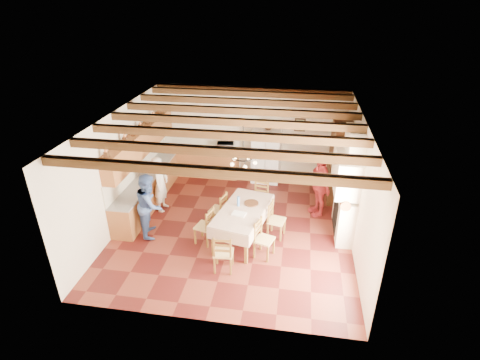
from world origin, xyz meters
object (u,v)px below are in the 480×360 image
(chair_left_far, at_px, (218,209))
(chair_end_near, at_px, (224,252))
(dining_table, at_px, (243,212))
(refrigerator, at_px, (266,155))
(person_woman_blue, at_px, (150,205))
(chair_left_near, at_px, (204,226))
(chair_end_far, at_px, (260,199))
(person_man, at_px, (161,184))
(hutch, at_px, (339,160))
(person_woman_red, at_px, (319,185))
(chair_right_near, at_px, (264,239))
(microwave, at_px, (225,147))
(chair_right_far, at_px, (277,220))

(chair_left_far, distance_m, chair_end_near, 1.82)
(dining_table, relative_size, chair_left_far, 2.24)
(refrigerator, xyz_separation_m, person_woman_blue, (-2.60, -3.51, -0.04))
(dining_table, bearing_deg, chair_left_near, -162.50)
(refrigerator, distance_m, chair_end_far, 2.18)
(person_man, distance_m, person_woman_blue, 1.20)
(hutch, bearing_deg, dining_table, -133.79)
(chair_left_near, distance_m, person_woman_red, 3.37)
(chair_right_near, xyz_separation_m, chair_end_near, (-0.84, -0.62, 0.00))
(refrigerator, distance_m, person_woman_red, 2.47)
(dining_table, bearing_deg, person_woman_blue, -177.09)
(hutch, xyz_separation_m, chair_right_near, (-1.85, -3.23, -0.73))
(dining_table, distance_m, person_woman_blue, 2.36)
(chair_right_near, relative_size, person_woman_blue, 0.57)
(chair_left_near, distance_m, microwave, 3.79)
(microwave, bearing_deg, chair_end_near, -88.46)
(chair_end_near, distance_m, microwave, 4.80)
(chair_left_near, bearing_deg, person_man, -116.10)
(refrigerator, relative_size, microwave, 3.29)
(chair_left_far, relative_size, person_man, 0.59)
(dining_table, height_order, chair_left_near, chair_left_near)
(chair_end_far, relative_size, person_woman_red, 0.54)
(hutch, height_order, chair_end_far, hutch)
(refrigerator, relative_size, chair_right_far, 1.85)
(hutch, xyz_separation_m, microwave, (-3.56, 0.84, -0.16))
(refrigerator, height_order, chair_end_far, refrigerator)
(chair_left_near, xyz_separation_m, person_woman_red, (2.80, 1.83, 0.42))
(person_man, bearing_deg, hutch, -70.77)
(hutch, bearing_deg, chair_left_far, -147.37)
(refrigerator, xyz_separation_m, chair_left_far, (-1.00, -2.88, -0.41))
(refrigerator, bearing_deg, hutch, -16.23)
(dining_table, xyz_separation_m, chair_right_near, (0.60, -0.61, -0.30))
(person_woman_red, bearing_deg, refrigerator, -161.70)
(refrigerator, height_order, person_man, refrigerator)
(hutch, bearing_deg, person_man, -163.30)
(person_man, bearing_deg, microwave, -28.32)
(hutch, xyz_separation_m, chair_end_near, (-2.69, -3.85, -0.73))
(refrigerator, bearing_deg, chair_end_far, -85.87)
(person_woman_red, relative_size, microwave, 3.33)
(chair_right_far, height_order, person_woman_red, person_woman_red)
(chair_left_far, bearing_deg, dining_table, 69.70)
(chair_left_near, distance_m, chair_left_far, 0.83)
(chair_left_near, bearing_deg, dining_table, 122.25)
(chair_left_near, height_order, microwave, microwave)
(person_man, relative_size, person_woman_blue, 0.96)
(hutch, height_order, person_man, hutch)
(refrigerator, xyz_separation_m, microwave, (-1.36, 0.06, 0.16))
(dining_table, height_order, chair_left_far, chair_left_far)
(chair_right_near, bearing_deg, chair_left_near, 95.98)
(chair_right_far, bearing_deg, person_man, 87.99)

